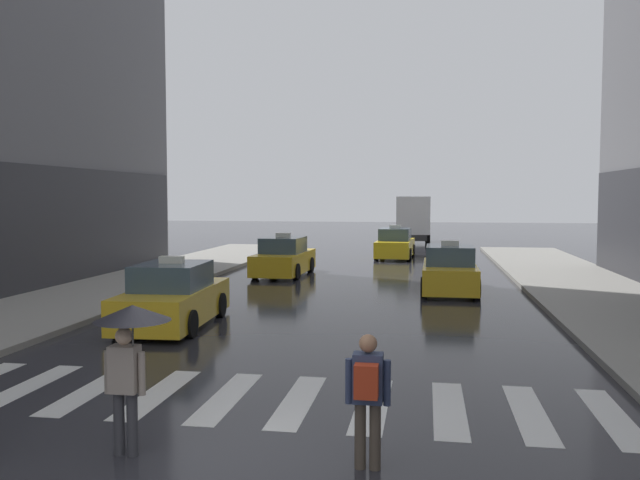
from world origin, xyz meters
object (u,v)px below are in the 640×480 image
object	(u,v)px
taxi_fourth	(395,245)
pedestrian_with_backpack	(368,391)
taxi_lead	(173,298)
box_truck	(413,218)
taxi_third	(284,258)
pedestrian_with_umbrella	(130,338)
taxi_second	(450,271)

from	to	relation	value
taxi_fourth	pedestrian_with_backpack	distance (m)	27.59
taxi_lead	box_truck	distance (m)	30.81
taxi_third	pedestrian_with_backpack	xyz separation A→B (m)	(5.25, -18.94, 0.25)
taxi_lead	pedestrian_with_umbrella	bearing A→B (deg)	-71.42
taxi_third	pedestrian_with_backpack	world-z (taller)	taxi_third
taxi_lead	taxi_second	bearing A→B (deg)	45.21
taxi_lead	taxi_fourth	xyz separation A→B (m)	(4.71, 19.61, 0.00)
pedestrian_with_backpack	box_truck	bearing A→B (deg)	90.35
box_truck	pedestrian_with_backpack	xyz separation A→B (m)	(0.23, -38.27, -0.88)
taxi_second	taxi_fourth	xyz separation A→B (m)	(-2.48, 12.37, 0.00)
taxi_lead	taxi_second	xyz separation A→B (m)	(7.18, 7.24, 0.00)
taxi_lead	taxi_fourth	size ratio (longest dim) A/B	1.00
taxi_third	taxi_fourth	world-z (taller)	same
taxi_second	pedestrian_with_umbrella	bearing A→B (deg)	-106.39
taxi_lead	pedestrian_with_umbrella	distance (m)	8.50
taxi_lead	taxi_fourth	world-z (taller)	same
box_truck	pedestrian_with_umbrella	xyz separation A→B (m)	(-2.77, -38.33, -0.34)
taxi_fourth	box_truck	distance (m)	10.78
taxi_third	taxi_lead	bearing A→B (deg)	-92.33
box_truck	pedestrian_with_umbrella	world-z (taller)	box_truck
taxi_fourth	pedestrian_with_umbrella	bearing A→B (deg)	-94.17
taxi_lead	taxi_second	distance (m)	10.20
taxi_second	pedestrian_with_umbrella	world-z (taller)	pedestrian_with_umbrella
taxi_second	taxi_third	distance (m)	7.70
taxi_third	pedestrian_with_umbrella	xyz separation A→B (m)	(2.25, -18.99, 0.79)
taxi_second	pedestrian_with_backpack	bearing A→B (deg)	-95.58
taxi_lead	taxi_second	size ratio (longest dim) A/B	1.01
pedestrian_with_umbrella	pedestrian_with_backpack	size ratio (longest dim) A/B	1.18
taxi_lead	taxi_third	bearing A→B (deg)	87.67
taxi_third	box_truck	distance (m)	20.01
pedestrian_with_umbrella	pedestrian_with_backpack	bearing A→B (deg)	1.09
taxi_third	taxi_fourth	xyz separation A→B (m)	(4.26, 8.64, 0.00)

